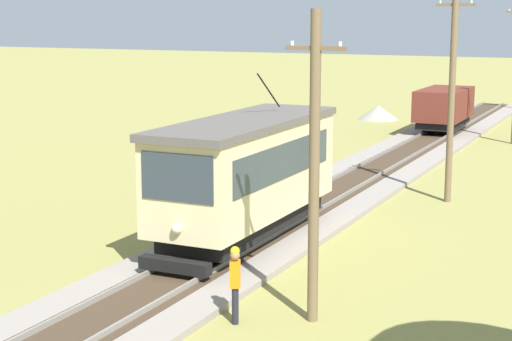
# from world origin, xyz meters

# --- Properties ---
(red_tram) EXTENTS (2.60, 8.54, 4.79)m
(red_tram) POSITION_xyz_m (0.00, 17.77, 2.19)
(red_tram) COLOR beige
(red_tram) RESTS_ON rail_right
(freight_car) EXTENTS (2.40, 5.20, 2.31)m
(freight_car) POSITION_xyz_m (0.00, 43.49, 1.56)
(freight_car) COLOR maroon
(freight_car) RESTS_ON rail_right
(utility_pole_near_tram) EXTENTS (1.40, 0.25, 6.99)m
(utility_pole_near_tram) POSITION_xyz_m (4.17, 12.67, 3.59)
(utility_pole_near_tram) COLOR brown
(utility_pole_near_tram) RESTS_ON ground
(utility_pole_mid) EXTENTS (1.40, 0.29, 8.15)m
(utility_pole_mid) POSITION_xyz_m (4.17, 26.22, 4.17)
(utility_pole_mid) COLOR brown
(utility_pole_mid) RESTS_ON ground
(gravel_pile) EXTENTS (2.68, 2.68, 0.94)m
(gravel_pile) POSITION_xyz_m (-5.42, 48.58, 0.47)
(gravel_pile) COLOR gray
(gravel_pile) RESTS_ON ground
(track_worker) EXTENTS (0.38, 0.45, 1.78)m
(track_worker) POSITION_xyz_m (2.65, 11.80, 0.98)
(track_worker) COLOR black
(track_worker) RESTS_ON ground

